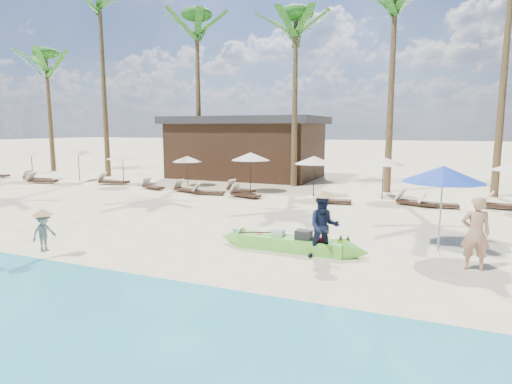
% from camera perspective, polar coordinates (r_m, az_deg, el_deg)
% --- Properties ---
extents(ground, '(240.00, 240.00, 0.00)m').
position_cam_1_polar(ground, '(11.99, -0.77, -8.49)').
color(ground, '#F3E7B3').
rests_on(ground, ground).
extents(wet_sand_strip, '(240.00, 4.50, 0.01)m').
position_cam_1_polar(wet_sand_strip, '(7.98, -16.11, -17.86)').
color(wet_sand_strip, tan).
rests_on(wet_sand_strip, ground).
extents(green_canoe, '(5.03, 0.71, 0.64)m').
position_cam_1_polar(green_canoe, '(12.46, 4.60, -6.82)').
color(green_canoe, '#69D942').
rests_on(green_canoe, ground).
extents(tourist, '(0.73, 0.53, 1.87)m').
position_cam_1_polar(tourist, '(11.93, 27.22, -4.90)').
color(tourist, tan).
rests_on(tourist, ground).
extents(vendor_green, '(1.02, 0.91, 1.75)m').
position_cam_1_polar(vendor_green, '(11.70, 9.02, -4.58)').
color(vendor_green, '#131C36').
rests_on(vendor_green, ground).
extents(vendor_yellow, '(0.45, 0.71, 1.06)m').
position_cam_1_polar(vendor_yellow, '(12.97, -26.44, -4.83)').
color(vendor_yellow, gray).
rests_on(vendor_yellow, ground).
extents(blue_umbrella, '(2.29, 2.29, 2.46)m').
position_cam_1_polar(blue_umbrella, '(13.11, 23.67, 2.19)').
color(blue_umbrella, '#99999E').
rests_on(blue_umbrella, ground).
extents(resort_parasol_0, '(2.00, 2.00, 2.06)m').
position_cam_1_polar(resort_parasol_0, '(32.74, -27.80, 4.65)').
color(resort_parasol_0, '#352215').
rests_on(resort_parasol_0, ground).
extents(lounger_0_right, '(1.71, 0.96, 0.55)m').
position_cam_1_polar(lounger_0_right, '(31.92, -27.13, 1.60)').
color(lounger_0_right, '#352215').
rests_on(lounger_0_right, ground).
extents(resort_parasol_1, '(2.13, 2.13, 2.20)m').
position_cam_1_polar(resort_parasol_1, '(30.63, -22.64, 5.01)').
color(resort_parasol_1, '#352215').
rests_on(resort_parasol_1, ground).
extents(lounger_1_left, '(1.80, 0.57, 0.61)m').
position_cam_1_polar(lounger_1_left, '(32.28, -27.50, 1.68)').
color(lounger_1_left, '#352215').
rests_on(lounger_1_left, ground).
extents(lounger_1_right, '(1.98, 1.03, 0.65)m').
position_cam_1_polar(lounger_1_right, '(30.71, -26.72, 1.45)').
color(lounger_1_right, '#352215').
rests_on(lounger_1_right, ground).
extents(resort_parasol_2, '(1.95, 1.95, 2.01)m').
position_cam_1_polar(resort_parasol_2, '(27.59, -17.38, 4.61)').
color(resort_parasol_2, '#352215').
rests_on(resort_parasol_2, ground).
extents(lounger_2_left, '(2.05, 1.00, 0.67)m').
position_cam_1_polar(lounger_2_left, '(28.33, -18.65, 1.41)').
color(lounger_2_left, '#352215').
rests_on(lounger_2_left, ground).
extents(resort_parasol_3, '(1.79, 1.79, 1.84)m').
position_cam_1_polar(resort_parasol_3, '(26.29, -9.17, 4.37)').
color(resort_parasol_3, '#352215').
rests_on(resort_parasol_3, ground).
extents(lounger_3_left, '(1.73, 1.01, 0.56)m').
position_cam_1_polar(lounger_3_left, '(25.50, -13.69, 0.79)').
color(lounger_3_left, '#352215').
rests_on(lounger_3_left, ground).
extents(lounger_3_right, '(1.83, 1.02, 0.59)m').
position_cam_1_polar(lounger_3_right, '(23.93, -9.38, 0.45)').
color(lounger_3_right, '#352215').
rests_on(lounger_3_right, ground).
extents(resort_parasol_4, '(2.13, 2.13, 2.19)m').
position_cam_1_polar(resort_parasol_4, '(23.40, -0.72, 4.77)').
color(resort_parasol_4, '#352215').
rests_on(resort_parasol_4, ground).
extents(lounger_4_left, '(1.75, 0.81, 0.57)m').
position_cam_1_polar(lounger_4_left, '(22.84, -6.49, 0.12)').
color(lounger_4_left, '#352215').
rests_on(lounger_4_left, ground).
extents(lounger_4_right, '(1.86, 1.01, 0.60)m').
position_cam_1_polar(lounger_4_right, '(23.50, -2.28, 0.42)').
color(lounger_4_right, '#352215').
rests_on(lounger_4_right, ground).
extents(resort_parasol_5, '(2.03, 2.03, 2.10)m').
position_cam_1_polar(resort_parasol_5, '(22.09, 7.74, 4.24)').
color(resort_parasol_5, '#352215').
rests_on(resort_parasol_5, ground).
extents(lounger_5_left, '(1.82, 1.00, 0.59)m').
position_cam_1_polar(lounger_5_left, '(21.81, -1.68, -0.21)').
color(lounger_5_left, '#352215').
rests_on(lounger_5_left, ground).
extents(resort_parasol_6, '(2.05, 2.05, 2.11)m').
position_cam_1_polar(resort_parasol_6, '(21.96, 16.64, 3.98)').
color(resort_parasol_6, '#352215').
rests_on(resort_parasol_6, ground).
extents(lounger_6_left, '(1.76, 0.78, 0.58)m').
position_cam_1_polar(lounger_6_left, '(20.30, 9.96, -1.01)').
color(lounger_6_left, '#352215').
rests_on(lounger_6_left, ground).
extents(lounger_6_right, '(1.93, 1.06, 0.63)m').
position_cam_1_polar(lounger_6_right, '(20.78, 20.32, -1.15)').
color(lounger_6_right, '#352215').
rests_on(lounger_6_right, ground).
extents(lounger_7_left, '(1.73, 0.65, 0.58)m').
position_cam_1_polar(lounger_7_left, '(20.59, 22.89, -1.42)').
color(lounger_7_left, '#352215').
rests_on(lounger_7_left, ground).
extents(lounger_7_right, '(2.05, 0.96, 0.67)m').
position_cam_1_polar(lounger_7_right, '(21.44, 30.32, -1.47)').
color(lounger_7_right, '#352215').
rests_on(lounger_7_right, ground).
extents(palm_0, '(2.08, 2.08, 9.90)m').
position_cam_1_polar(palm_0, '(39.38, -26.13, 14.39)').
color(palm_0, brown).
rests_on(palm_0, ground).
extents(palm_1, '(2.08, 2.08, 13.60)m').
position_cam_1_polar(palm_1, '(33.90, -20.02, 20.48)').
color(palm_1, brown).
rests_on(palm_1, ground).
extents(palm_2, '(2.08, 2.08, 11.33)m').
position_cam_1_polar(palm_2, '(30.21, -7.86, 19.26)').
color(palm_2, brown).
rests_on(palm_2, ground).
extents(palm_3, '(2.08, 2.08, 10.52)m').
position_cam_1_polar(palm_3, '(26.51, 5.31, 19.51)').
color(palm_3, brown).
rests_on(palm_3, ground).
extents(palm_4, '(2.08, 2.08, 11.70)m').
position_cam_1_polar(palm_4, '(25.34, 18.01, 21.68)').
color(palm_4, brown).
rests_on(palm_4, ground).
extents(pavilion_west, '(10.80, 6.60, 4.30)m').
position_cam_1_polar(pavilion_west, '(30.73, -1.32, 6.06)').
color(pavilion_west, '#352215').
rests_on(pavilion_west, ground).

